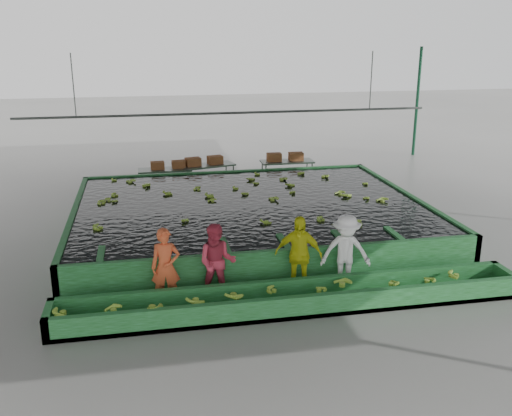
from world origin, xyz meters
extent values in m
plane|color=gray|center=(0.00, 0.00, 0.00)|extent=(80.00, 80.00, 0.00)
cube|color=gray|center=(0.00, 0.00, 5.00)|extent=(20.00, 22.00, 0.04)
cube|color=black|center=(0.00, 1.50, 0.85)|extent=(9.70, 7.70, 0.00)
cylinder|color=#59605B|center=(0.00, 5.00, 3.00)|extent=(0.08, 0.08, 14.00)
cylinder|color=#59605B|center=(-5.00, 5.00, 4.00)|extent=(0.04, 0.04, 2.00)
cylinder|color=#59605B|center=(5.00, 5.00, 4.00)|extent=(0.04, 0.04, 2.00)
imported|color=#E0572D|center=(-2.61, -2.80, 0.85)|extent=(0.64, 0.44, 1.70)
imported|color=#C7344B|center=(-1.51, -2.80, 0.86)|extent=(0.97, 0.83, 1.72)
imported|color=yellow|center=(0.30, -2.80, 0.90)|extent=(1.14, 0.80, 1.80)
imported|color=white|center=(1.40, -2.80, 0.87)|extent=(1.25, 0.89, 1.75)
camera|label=1|loc=(-2.92, -14.13, 5.60)|focal=40.00mm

